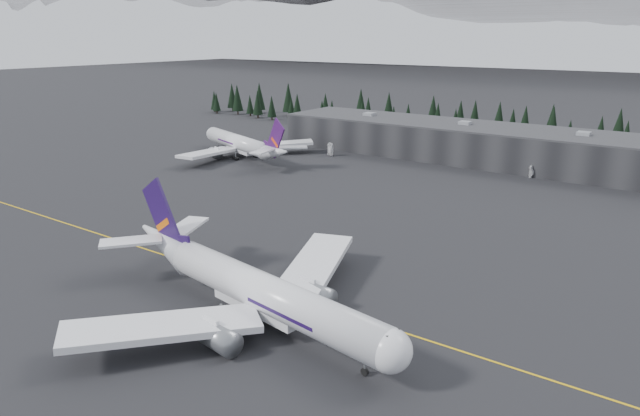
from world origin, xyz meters
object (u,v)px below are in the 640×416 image
Objects in this scene: terminal at (491,144)px; gse_vehicle_b at (531,176)px; jet_main at (248,286)px; jet_parked at (244,145)px; gse_vehicle_a at (331,154)px.

gse_vehicle_b is at bearing -39.21° from terminal.
jet_parked is at bearing 141.55° from jet_main.
jet_main is (8.14, -136.57, -1.00)m from terminal.
jet_parked reaches higher than gse_vehicle_a.
jet_main is at bearing -54.22° from gse_vehicle_a.
gse_vehicle_a is at bearing -118.48° from jet_parked.
terminal is 39.61× the size of gse_vehicle_b.
terminal reaches higher than gse_vehicle_a.
jet_parked is 32.44m from gse_vehicle_a.
gse_vehicle_a is (-52.13, -24.32, -5.59)m from terminal.
jet_main reaches higher than jet_parked.
jet_parked is 11.40× the size of gse_vehicle_a.
jet_main is 1.10× the size of jet_parked.
terminal is at bearing 32.56° from gse_vehicle_a.
jet_main reaches higher than terminal.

